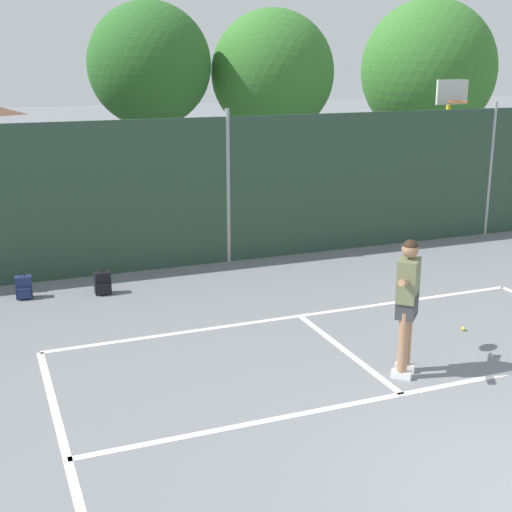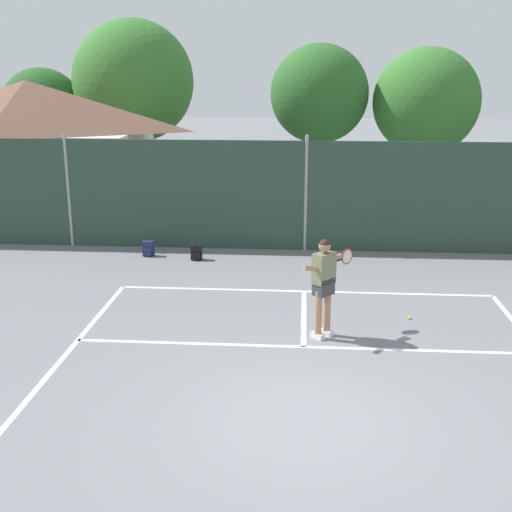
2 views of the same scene
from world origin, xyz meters
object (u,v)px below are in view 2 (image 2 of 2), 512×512
(tennis_player, at_px, (324,279))
(backpack_black, at_px, (196,252))
(tennis_ball, at_px, (409,317))
(backpack_navy, at_px, (148,249))

(tennis_player, xyz_separation_m, backpack_black, (-3.14, 4.83, -0.92))
(tennis_ball, relative_size, backpack_navy, 0.14)
(tennis_player, bearing_deg, backpack_black, 123.01)
(tennis_player, distance_m, backpack_black, 5.84)
(tennis_player, distance_m, tennis_ball, 2.27)
(tennis_player, distance_m, backpack_navy, 6.84)
(tennis_player, height_order, tennis_ball, tennis_player)
(tennis_ball, bearing_deg, backpack_black, 141.76)
(tennis_player, relative_size, tennis_ball, 28.10)
(backpack_navy, bearing_deg, tennis_player, -48.77)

